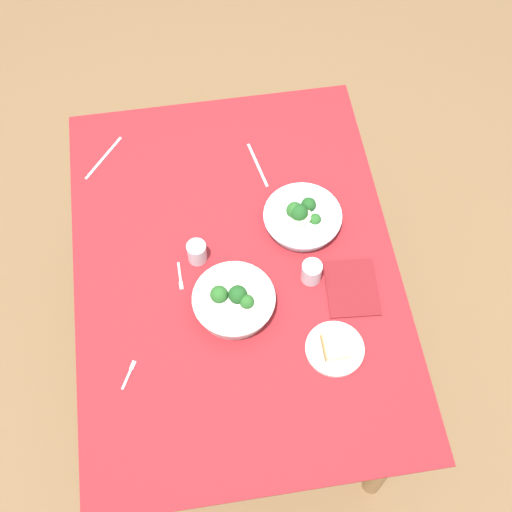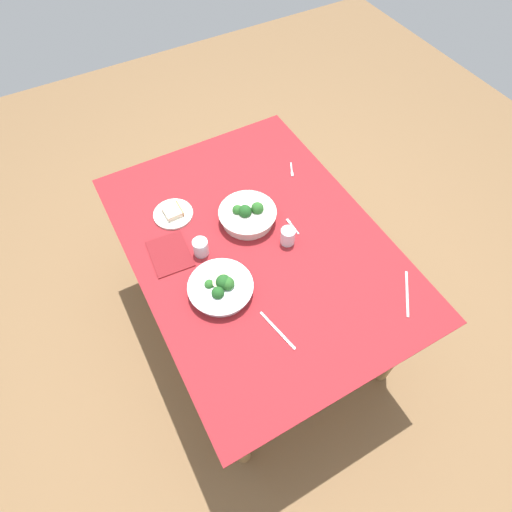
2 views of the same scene
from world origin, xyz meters
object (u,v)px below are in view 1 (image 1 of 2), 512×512
object	(u,v)px
broccoli_bowl_near	(234,301)
water_glass_side	(312,272)
water_glass_center	(197,252)
fork_by_near_bowl	(129,374)
fork_by_far_bowl	(180,277)
table_knife_left	(258,165)
broccoli_bowl_far	(302,217)
napkin_folded_upper	(352,288)
table_knife_right	(104,158)
bread_side_plate	(335,348)

from	to	relation	value
broccoli_bowl_near	water_glass_side	xyz separation A→B (m)	(-0.06, 0.27, 0.00)
water_glass_center	fork_by_near_bowl	world-z (taller)	water_glass_center
fork_by_far_bowl	table_knife_left	distance (m)	0.53
broccoli_bowl_far	water_glass_side	xyz separation A→B (m)	(0.22, -0.01, 0.01)
fork_by_far_bowl	fork_by_near_bowl	distance (m)	0.36
broccoli_bowl_far	table_knife_left	distance (m)	0.29
water_glass_center	fork_by_near_bowl	distance (m)	0.46
table_knife_left	napkin_folded_upper	distance (m)	0.59
table_knife_right	napkin_folded_upper	bearing A→B (deg)	88.51
water_glass_center	fork_by_far_bowl	xyz separation A→B (m)	(0.07, -0.07, -0.04)
water_glass_side	fork_by_far_bowl	world-z (taller)	water_glass_side
fork_by_far_bowl	broccoli_bowl_near	bearing A→B (deg)	50.56
bread_side_plate	water_glass_center	xyz separation A→B (m)	(-0.39, -0.39, 0.03)
broccoli_bowl_near	fork_by_near_bowl	size ratio (longest dim) A/B	2.94
bread_side_plate	table_knife_right	world-z (taller)	bread_side_plate
fork_by_far_bowl	napkin_folded_upper	distance (m)	0.57
broccoli_bowl_far	fork_by_far_bowl	distance (m)	0.47
fork_by_near_bowl	table_knife_left	distance (m)	0.89
water_glass_center	fork_by_far_bowl	size ratio (longest dim) A/B	0.79
water_glass_side	napkin_folded_upper	world-z (taller)	water_glass_side
bread_side_plate	broccoli_bowl_far	bearing A→B (deg)	-178.20
broccoli_bowl_near	table_knife_right	xyz separation A→B (m)	(-0.67, -0.39, -0.03)
water_glass_side	fork_by_near_bowl	xyz separation A→B (m)	(0.25, -0.62, -0.04)
bread_side_plate	table_knife_right	distance (m)	1.10
fork_by_far_bowl	napkin_folded_upper	bearing A→B (deg)	76.52
broccoli_bowl_near	table_knife_right	world-z (taller)	broccoli_bowl_near
napkin_folded_upper	table_knife_left	bearing A→B (deg)	-157.04
table_knife_left	napkin_folded_upper	world-z (taller)	napkin_folded_upper
fork_by_far_bowl	fork_by_near_bowl	bearing A→B (deg)	-32.06
napkin_folded_upper	fork_by_far_bowl	bearing A→B (deg)	-102.73
water_glass_center	broccoli_bowl_far	bearing A→B (deg)	103.37
broccoli_bowl_near	napkin_folded_upper	distance (m)	0.39
fork_by_far_bowl	table_knife_right	world-z (taller)	same
broccoli_bowl_near	fork_by_far_bowl	xyz separation A→B (m)	(-0.13, -0.16, -0.03)
bread_side_plate	fork_by_far_bowl	size ratio (longest dim) A/B	1.83
bread_side_plate	table_knife_right	bearing A→B (deg)	-141.67
broccoli_bowl_near	bread_side_plate	bearing A→B (deg)	55.81
fork_by_far_bowl	table_knife_left	size ratio (longest dim) A/B	0.50
bread_side_plate	water_glass_center	bearing A→B (deg)	-135.40
bread_side_plate	broccoli_bowl_near	bearing A→B (deg)	-124.19
fork_by_near_bowl	table_knife_left	size ratio (longest dim) A/B	0.45
fork_by_near_bowl	bread_side_plate	bearing A→B (deg)	-64.80
broccoli_bowl_far	water_glass_side	world-z (taller)	broccoli_bowl_far
water_glass_side	table_knife_right	distance (m)	0.89
fork_by_far_bowl	table_knife_right	bearing A→B (deg)	-157.61
fork_by_near_bowl	table_knife_right	bearing A→B (deg)	29.43
fork_by_far_bowl	broccoli_bowl_far	bearing A→B (deg)	108.60
broccoli_bowl_far	water_glass_center	size ratio (longest dim) A/B	3.36
broccoli_bowl_near	broccoli_bowl_far	bearing A→B (deg)	135.87
fork_by_near_bowl	water_glass_center	bearing A→B (deg)	-7.37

